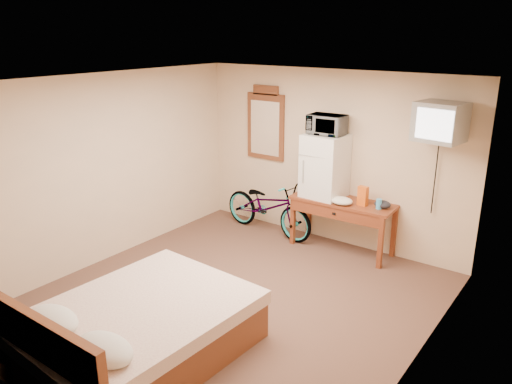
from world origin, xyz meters
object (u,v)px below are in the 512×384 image
at_px(blue_cup, 379,204).
at_px(bicycle, 268,206).
at_px(microwave, 327,125).
at_px(crt_television, 440,122).
at_px(wall_mirror, 266,124).
at_px(desk, 342,209).
at_px(bed, 133,331).
at_px(mini_fridge, 325,166).

height_order(blue_cup, bicycle, blue_cup).
height_order(microwave, crt_television, crt_television).
relative_size(microwave, wall_mirror, 0.43).
distance_m(desk, wall_mirror, 1.81).
xyz_separation_m(desk, blue_cup, (0.54, -0.00, 0.18)).
relative_size(blue_cup, bicycle, 0.08).
relative_size(blue_cup, bed, 0.06).
distance_m(mini_fridge, bed, 3.53).
bearing_deg(crt_television, blue_cup, -177.67).
bearing_deg(microwave, wall_mirror, 166.36).
distance_m(microwave, wall_mirror, 1.21).
xyz_separation_m(blue_cup, bed, (-0.98, -3.37, -0.52)).
bearing_deg(blue_cup, desk, 179.56).
relative_size(wall_mirror, bed, 0.53).
relative_size(crt_television, bed, 0.29).
distance_m(mini_fridge, blue_cup, 0.93).
height_order(wall_mirror, bicycle, wall_mirror).
bearing_deg(bed, crt_television, 64.15).
xyz_separation_m(microwave, wall_mirror, (-1.18, 0.23, -0.15)).
relative_size(desk, crt_television, 2.31).
relative_size(desk, mini_fridge, 1.65).
bearing_deg(wall_mirror, microwave, -11.02).
relative_size(mini_fridge, wall_mirror, 0.78).
relative_size(mini_fridge, crt_television, 1.40).
xyz_separation_m(desk, bed, (-0.45, -3.37, -0.34)).
xyz_separation_m(desk, wall_mirror, (-1.50, 0.27, 0.98)).
relative_size(blue_cup, crt_television, 0.21).
xyz_separation_m(crt_television, wall_mirror, (-2.69, 0.25, -0.35)).
distance_m(crt_television, bed, 4.13).
height_order(wall_mirror, bed, wall_mirror).
bearing_deg(desk, bicycle, -177.71).
distance_m(bicycle, bed, 3.41).
relative_size(desk, blue_cup, 10.97).
height_order(desk, bed, bed).
bearing_deg(microwave, bicycle, -176.67).
xyz_separation_m(mini_fridge, microwave, (0.00, 0.00, 0.58)).
height_order(microwave, bed, microwave).
bearing_deg(microwave, desk, -10.71).
bearing_deg(blue_cup, bicycle, -178.55).
bearing_deg(wall_mirror, desk, -10.41).
bearing_deg(bed, mini_fridge, 87.79).
distance_m(crt_television, bicycle, 2.86).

